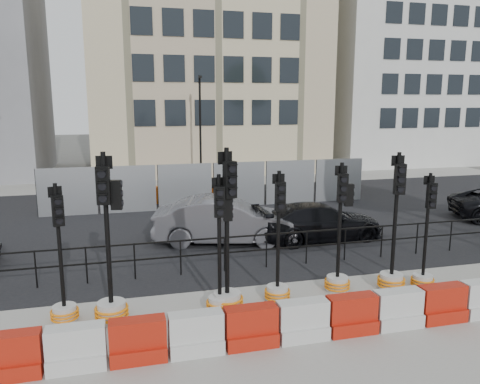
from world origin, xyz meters
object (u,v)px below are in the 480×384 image
object	(u,v)px
traffic_signal_a	(63,295)
traffic_signal_d	(220,281)
traffic_signal_h	(424,265)
car_c	(319,222)

from	to	relation	value
traffic_signal_a	traffic_signal_d	world-z (taller)	traffic_signal_d
traffic_signal_h	car_c	distance (m)	4.61
traffic_signal_h	traffic_signal_a	bearing A→B (deg)	-174.56
traffic_signal_d	car_c	world-z (taller)	traffic_signal_d
traffic_signal_a	car_c	bearing A→B (deg)	10.79
car_c	traffic_signal_d	bearing A→B (deg)	135.03
car_c	traffic_signal_a	bearing A→B (deg)	117.36
traffic_signal_d	car_c	size ratio (longest dim) A/B	0.70
traffic_signal_d	car_c	bearing A→B (deg)	50.46
traffic_signal_d	traffic_signal_h	size ratio (longest dim) A/B	1.06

